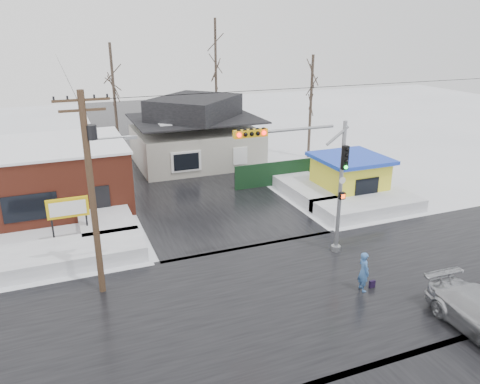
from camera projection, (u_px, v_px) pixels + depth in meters
name	position (u px, v px, depth m)	size (l,w,h in m)	color
ground	(296.00, 294.00, 20.92)	(120.00, 120.00, 0.00)	white
road_ns	(296.00, 294.00, 20.92)	(10.00, 120.00, 0.02)	black
road_ew	(296.00, 294.00, 20.92)	(120.00, 10.00, 0.02)	black
snowbank_nw	(74.00, 254.00, 23.75)	(7.00, 3.00, 0.80)	white
snowbank_ne	(368.00, 206.00, 30.05)	(7.00, 3.00, 0.80)	white
snowbank_nside_w	(103.00, 213.00, 28.82)	(3.00, 8.00, 0.80)	white
snowbank_nside_e	(303.00, 186.00, 33.72)	(3.00, 8.00, 0.80)	white
traffic_signal	(315.00, 173.00, 22.83)	(6.05, 0.68, 7.00)	gray
utility_pole	(93.00, 184.00, 19.48)	(3.15, 0.44, 9.00)	#382619
brick_building	(30.00, 177.00, 30.35)	(12.20, 8.20, 4.12)	maroon
marquee_sign	(68.00, 209.00, 25.42)	(2.20, 0.21, 2.55)	black
house	(195.00, 133.00, 39.96)	(10.40, 8.40, 5.76)	#B0AD9F
kiosk	(349.00, 176.00, 32.48)	(4.60, 4.60, 2.88)	yellow
fence	(284.00, 173.00, 35.12)	(8.00, 0.12, 1.80)	black
tree_far_left	(112.00, 68.00, 39.55)	(3.00, 3.00, 10.00)	#332821
tree_far_mid	(215.00, 45.00, 44.26)	(3.00, 3.00, 12.00)	#332821
tree_far_right	(312.00, 77.00, 40.18)	(3.00, 3.00, 9.00)	#332821
pedestrian	(364.00, 272.00, 20.93)	(0.69, 0.45, 1.88)	#3A65A4
shopping_bag	(372.00, 284.00, 21.38)	(0.28, 0.12, 0.35)	black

